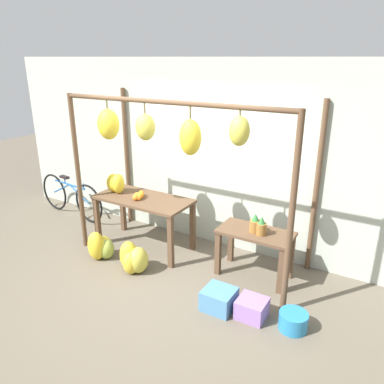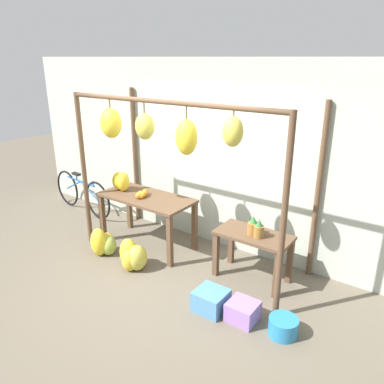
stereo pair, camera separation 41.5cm
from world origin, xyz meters
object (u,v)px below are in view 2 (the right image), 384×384
fruit_crate_white (211,300)px  blue_bucket (283,327)px  banana_pile_on_table (121,181)px  pineapple_cluster (256,228)px  banana_pile_ground_left (104,243)px  banana_pile_ground_right (133,256)px  parked_bicycle (82,193)px  fruit_crate_purple (243,311)px  orange_pile (142,194)px

fruit_crate_white → blue_bucket: bearing=6.2°
banana_pile_on_table → blue_bucket: banana_pile_on_table is taller
pineapple_cluster → banana_pile_ground_left: bearing=-162.6°
banana_pile_ground_right → blue_bucket: banana_pile_ground_right is taller
banana_pile_ground_left → parked_bicycle: 1.84m
pineapple_cluster → blue_bucket: bearing=-45.1°
blue_bucket → fruit_crate_purple: size_ratio=0.97×
banana_pile_ground_right → fruit_crate_white: (1.38, -0.13, -0.06)m
banana_pile_ground_left → fruit_crate_purple: banana_pile_ground_left is taller
orange_pile → banana_pile_ground_left: bearing=-118.0°
blue_bucket → banana_pile_ground_left: bearing=178.5°
banana_pile_ground_left → banana_pile_ground_right: size_ratio=0.98×
banana_pile_on_table → banana_pile_ground_right: banana_pile_on_table is taller
orange_pile → pineapple_cluster: (1.83, 0.12, -0.09)m
orange_pile → fruit_crate_purple: orange_pile is taller
banana_pile_on_table → banana_pile_ground_left: bearing=-73.4°
banana_pile_ground_right → blue_bucket: size_ratio=1.41×
fruit_crate_purple → blue_bucket: bearing=4.9°
banana_pile_ground_left → banana_pile_ground_right: (0.63, -0.04, 0.01)m
orange_pile → fruit_crate_purple: size_ratio=0.86×
fruit_crate_white → fruit_crate_purple: size_ratio=1.11×
banana_pile_on_table → fruit_crate_purple: (2.58, -0.70, -0.85)m
banana_pile_on_table → parked_bicycle: size_ratio=0.20×
orange_pile → fruit_crate_white: (1.72, -0.72, -0.73)m
orange_pile → banana_pile_on_table: bearing=175.8°
banana_pile_on_table → blue_bucket: (3.04, -0.66, -0.87)m
banana_pile_ground_left → fruit_crate_purple: (2.40, -0.12, -0.07)m
orange_pile → banana_pile_ground_right: size_ratio=0.63×
pineapple_cluster → blue_bucket: (0.74, -0.74, -0.67)m
banana_pile_ground_left → blue_bucket: size_ratio=1.39×
pineapple_cluster → parked_bicycle: size_ratio=0.15×
banana_pile_ground_left → parked_bicycle: bearing=150.7°
banana_pile_on_table → fruit_crate_white: 2.46m
banana_pile_on_table → banana_pile_ground_right: 1.28m
banana_pile_ground_left → fruit_crate_purple: bearing=-2.8°
orange_pile → fruit_crate_white: bearing=-22.8°
fruit_crate_white → fruit_crate_purple: 0.39m
orange_pile → blue_bucket: 2.75m
banana_pile_on_table → parked_bicycle: bearing=167.7°
pineapple_cluster → fruit_crate_white: (-0.12, -0.84, -0.64)m
fruit_crate_white → banana_pile_ground_right: bearing=174.5°
pineapple_cluster → banana_pile_ground_left: 2.30m
blue_bucket → fruit_crate_purple: (-0.46, -0.04, 0.01)m
pineapple_cluster → banana_pile_ground_left: pineapple_cluster is taller
fruit_crate_white → parked_bicycle: size_ratio=0.21×
fruit_crate_white → blue_bucket: size_ratio=1.15×
pineapple_cluster → fruit_crate_white: size_ratio=0.70×
banana_pile_ground_left → fruit_crate_white: size_ratio=1.21×
fruit_crate_purple → banana_pile_ground_left: bearing=177.2°
banana_pile_ground_right → parked_bicycle: parked_bicycle is taller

